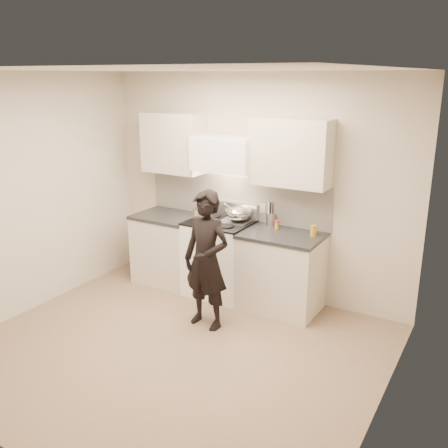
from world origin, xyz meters
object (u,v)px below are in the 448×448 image
(counter_right, at_px, (281,271))
(person, at_px, (207,260))
(stove, at_px, (220,258))
(wok, at_px, (238,213))
(utensil_crock, at_px, (270,218))

(counter_right, height_order, person, person)
(stove, bearing_deg, wok, 29.33)
(counter_right, height_order, utensil_crock, utensil_crock)
(stove, relative_size, person, 0.63)
(utensil_crock, bearing_deg, person, -104.31)
(counter_right, bearing_deg, person, -123.29)
(utensil_crock, bearing_deg, counter_right, -41.85)
(stove, height_order, person, person)
(stove, xyz_separation_m, person, (0.31, -0.79, 0.28))
(utensil_crock, distance_m, person, 1.09)
(counter_right, bearing_deg, stove, -180.00)
(utensil_crock, xyz_separation_m, person, (-0.26, -1.03, -0.25))
(wok, xyz_separation_m, person, (0.11, -0.91, -0.29))
(person, bearing_deg, stove, 116.46)
(stove, height_order, wok, wok)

